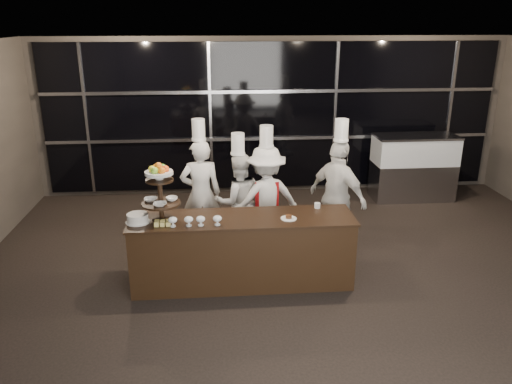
{
  "coord_description": "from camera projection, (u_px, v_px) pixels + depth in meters",
  "views": [
    {
      "loc": [
        -1.13,
        -4.53,
        3.28
      ],
      "look_at": [
        -0.61,
        1.6,
        1.15
      ],
      "focal_mm": 35.0,
      "sensor_mm": 36.0,
      "label": 1
    }
  ],
  "objects": [
    {
      "name": "room",
      "position": [
        331.0,
        209.0,
        4.94
      ],
      "size": [
        10.0,
        10.0,
        10.0
      ],
      "color": "black",
      "rests_on": "ground"
    },
    {
      "name": "window_wall",
      "position": [
        273.0,
        117.0,
        9.58
      ],
      "size": [
        8.6,
        0.1,
        2.8
      ],
      "color": "black",
      "rests_on": "ground"
    },
    {
      "name": "buffet_counter",
      "position": [
        243.0,
        250.0,
        6.43
      ],
      "size": [
        2.84,
        0.74,
        0.92
      ],
      "color": "black",
      "rests_on": "ground"
    },
    {
      "name": "display_stand",
      "position": [
        160.0,
        188.0,
        6.06
      ],
      "size": [
        0.48,
        0.48,
        0.74
      ],
      "color": "black",
      "rests_on": "buffet_counter"
    },
    {
      "name": "compotes",
      "position": [
        195.0,
        219.0,
        6.0
      ],
      "size": [
        0.64,
        0.11,
        0.12
      ],
      "color": "silver",
      "rests_on": "buffet_counter"
    },
    {
      "name": "layer_cake",
      "position": [
        138.0,
        218.0,
        6.11
      ],
      "size": [
        0.3,
        0.3,
        0.11
      ],
      "color": "white",
      "rests_on": "buffet_counter"
    },
    {
      "name": "pastry_squares",
      "position": [
        163.0,
        223.0,
        6.04
      ],
      "size": [
        0.2,
        0.13,
        0.05
      ],
      "color": "#E0D06D",
      "rests_on": "buffet_counter"
    },
    {
      "name": "small_plate",
      "position": [
        289.0,
        218.0,
        6.23
      ],
      "size": [
        0.2,
        0.2,
        0.05
      ],
      "color": "white",
      "rests_on": "buffet_counter"
    },
    {
      "name": "chef_cup",
      "position": [
        317.0,
        205.0,
        6.59
      ],
      "size": [
        0.08,
        0.08,
        0.07
      ],
      "primitive_type": "cylinder",
      "color": "white",
      "rests_on": "buffet_counter"
    },
    {
      "name": "display_case",
      "position": [
        414.0,
        164.0,
        9.46
      ],
      "size": [
        1.54,
        0.67,
        1.24
      ],
      "color": "#A5A5AA",
      "rests_on": "ground"
    },
    {
      "name": "chef_a",
      "position": [
        201.0,
        192.0,
        7.4
      ],
      "size": [
        0.63,
        0.44,
        1.95
      ],
      "color": "white",
      "rests_on": "ground"
    },
    {
      "name": "chef_b",
      "position": [
        239.0,
        201.0,
        7.35
      ],
      "size": [
        0.81,
        0.68,
        1.77
      ],
      "color": "white",
      "rests_on": "ground"
    },
    {
      "name": "chef_c",
      "position": [
        266.0,
        198.0,
        7.3
      ],
      "size": [
        1.13,
        0.81,
        1.88
      ],
      "color": "white",
      "rests_on": "ground"
    },
    {
      "name": "chef_d",
      "position": [
        338.0,
        196.0,
        7.2
      ],
      "size": [
        0.93,
        1.04,
        1.99
      ],
      "color": "white",
      "rests_on": "ground"
    }
  ]
}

